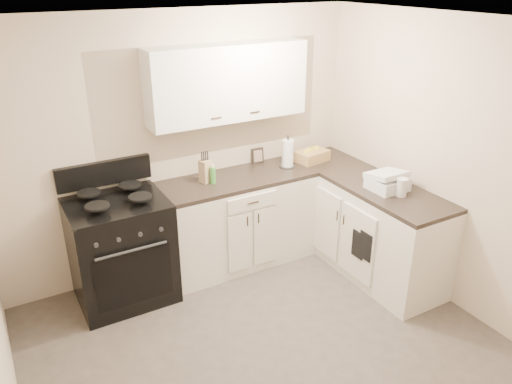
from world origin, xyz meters
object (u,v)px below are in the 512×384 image
knife_block (205,171)px  countertop_grill (387,184)px  paper_towel (288,154)px  wicker_basket (312,156)px  stove (122,252)px

knife_block → countertop_grill: size_ratio=0.69×
paper_towel → wicker_basket: (0.32, 0.01, -0.09)m
stove → wicker_basket: bearing=1.1°
knife_block → wicker_basket: bearing=-24.4°
stove → wicker_basket: size_ratio=3.03×
knife_block → paper_towel: (0.90, -0.04, 0.03)m
paper_towel → knife_block: bearing=177.2°
stove → countertop_grill: (2.27, -0.91, 0.54)m
stove → paper_towel: size_ratio=3.58×
stove → knife_block: (0.89, 0.07, 0.59)m
wicker_basket → paper_towel: bearing=-177.9°
stove → countertop_grill: bearing=-21.9°
knife_block → countertop_grill: (1.38, -0.99, -0.05)m
wicker_basket → countertop_grill: size_ratio=1.07×
countertop_grill → paper_towel: bearing=116.7°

